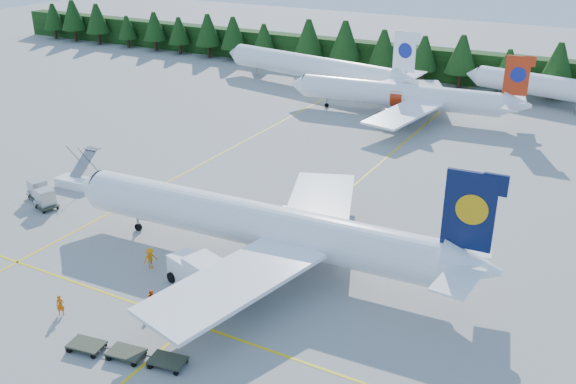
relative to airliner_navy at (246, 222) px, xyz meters
The scene contains 16 objects.
ground 7.44m from the airliner_navy, 128.43° to the right, with size 320.00×320.00×0.00m, color #9B9A95.
taxi_stripe_a 23.68m from the airliner_navy, 140.45° to the left, with size 0.25×120.00×0.01m, color yellow.
taxi_stripe_b 15.46m from the airliner_navy, 82.53° to the left, with size 0.25×120.00×0.01m, color yellow.
taxi_stripe_cross 12.35m from the airliner_navy, 110.03° to the right, with size 80.00×0.25×0.01m, color yellow.
treeline_hedge 77.01m from the airliner_navy, 93.01° to the left, with size 220.00×4.00×6.00m, color black.
airliner_navy is the anchor object (origin of this frame).
airliner_red 50.73m from the airliner_navy, 94.67° to the left, with size 37.33×30.59×10.86m.
airliner_far_left 65.46m from the airliner_navy, 112.60° to the left, with size 41.49×11.11×12.16m.
airliner_far_right 69.74m from the airliner_navy, 74.19° to the left, with size 36.69×10.21×10.77m.
airstairs 27.52m from the airliner_navy, 169.84° to the left, with size 4.18×5.67×3.65m.
service_truck 6.99m from the airliner_navy, 93.66° to the right, with size 7.02×4.31×3.19m.
dolly_train 17.11m from the airliner_navy, 88.83° to the right, with size 9.22×3.47×0.15m.
uld_pair 26.34m from the airliner_navy, behind, with size 5.72×3.99×1.89m.
crew_a 17.36m from the airliner_navy, 117.83° to the right, with size 0.64×0.42×1.75m, color #E15D04.
crew_b 11.46m from the airliner_navy, 101.70° to the right, with size 0.79×0.62×1.63m, color #FE5305.
crew_c 9.19m from the airliner_navy, 137.51° to the right, with size 0.83×0.56×2.01m, color orange.
Camera 1 is at (32.90, -39.21, 29.61)m, focal length 40.00 mm.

